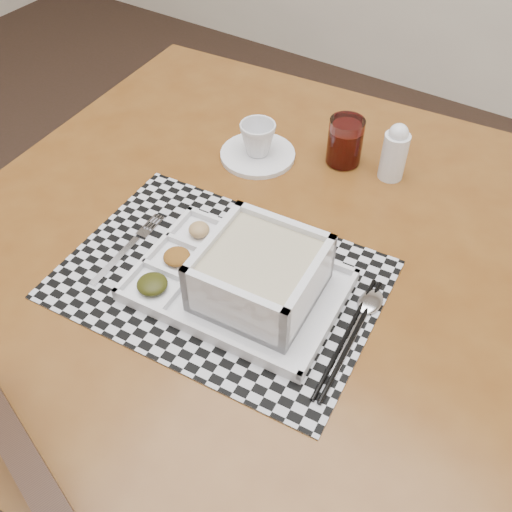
{
  "coord_description": "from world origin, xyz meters",
  "views": [
    {
      "loc": [
        0.68,
        -0.12,
        1.49
      ],
      "look_at": [
        0.36,
        0.39,
        0.87
      ],
      "focal_mm": 40.0,
      "sensor_mm": 36.0,
      "label": 1
    }
  ],
  "objects_px": {
    "cup": "(258,139)",
    "juice_glass": "(345,143)",
    "serving_tray": "(252,278)",
    "creamer_bottle": "(395,152)",
    "dining_table": "(258,273)"
  },
  "relations": [
    {
      "from": "cup",
      "to": "juice_glass",
      "type": "xyz_separation_m",
      "value": [
        0.15,
        0.08,
        0.0
      ]
    },
    {
      "from": "serving_tray",
      "to": "cup",
      "type": "distance_m",
      "value": 0.36
    },
    {
      "from": "serving_tray",
      "to": "creamer_bottle",
      "type": "xyz_separation_m",
      "value": [
        0.06,
        0.4,
        0.02
      ]
    },
    {
      "from": "juice_glass",
      "to": "creamer_bottle",
      "type": "relative_size",
      "value": 0.82
    },
    {
      "from": "serving_tray",
      "to": "dining_table",
      "type": "bearing_deg",
      "value": 118.0
    },
    {
      "from": "serving_tray",
      "to": "creamer_bottle",
      "type": "relative_size",
      "value": 2.91
    },
    {
      "from": "dining_table",
      "to": "creamer_bottle",
      "type": "distance_m",
      "value": 0.34
    },
    {
      "from": "creamer_bottle",
      "to": "juice_glass",
      "type": "bearing_deg",
      "value": -175.02
    },
    {
      "from": "cup",
      "to": "creamer_bottle",
      "type": "relative_size",
      "value": 0.61
    },
    {
      "from": "cup",
      "to": "creamer_bottle",
      "type": "bearing_deg",
      "value": 10.54
    },
    {
      "from": "serving_tray",
      "to": "juice_glass",
      "type": "relative_size",
      "value": 3.55
    },
    {
      "from": "creamer_bottle",
      "to": "serving_tray",
      "type": "bearing_deg",
      "value": -98.54
    },
    {
      "from": "serving_tray",
      "to": "creamer_bottle",
      "type": "bearing_deg",
      "value": 81.46
    },
    {
      "from": "serving_tray",
      "to": "cup",
      "type": "relative_size",
      "value": 4.73
    },
    {
      "from": "serving_tray",
      "to": "juice_glass",
      "type": "xyz_separation_m",
      "value": [
        -0.04,
        0.39,
        0.0
      ]
    }
  ]
}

